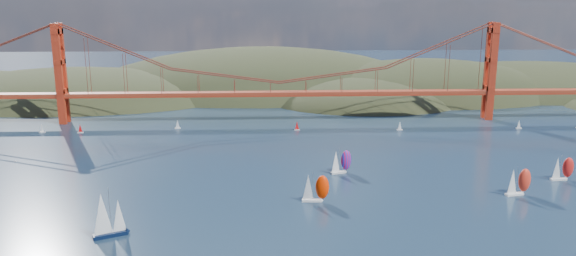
{
  "coord_description": "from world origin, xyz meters",
  "views": [
    {
      "loc": [
        -9.45,
        -131.56,
        69.05
      ],
      "look_at": [
        0.8,
        90.0,
        16.86
      ],
      "focal_mm": 35.0,
      "sensor_mm": 36.0,
      "label": 1
    }
  ],
  "objects_px": {
    "sloop_navy": "(107,215)",
    "racer_1": "(518,181)",
    "racer_0": "(315,188)",
    "racer_rwb": "(341,161)",
    "racer_2": "(562,168)"
  },
  "relations": [
    {
      "from": "sloop_navy",
      "to": "racer_2",
      "type": "height_order",
      "value": "sloop_navy"
    },
    {
      "from": "racer_1",
      "to": "racer_2",
      "type": "distance_m",
      "value": 29.0
    },
    {
      "from": "racer_1",
      "to": "racer_2",
      "type": "xyz_separation_m",
      "value": [
        24.41,
        15.65,
        -0.35
      ]
    },
    {
      "from": "racer_0",
      "to": "racer_rwb",
      "type": "xyz_separation_m",
      "value": [
        13.28,
        31.47,
        -0.15
      ]
    },
    {
      "from": "racer_2",
      "to": "racer_0",
      "type": "bearing_deg",
      "value": -174.07
    },
    {
      "from": "racer_rwb",
      "to": "racer_0",
      "type": "bearing_deg",
      "value": -134.32
    },
    {
      "from": "sloop_navy",
      "to": "racer_0",
      "type": "bearing_deg",
      "value": -2.81
    },
    {
      "from": "racer_0",
      "to": "racer_rwb",
      "type": "height_order",
      "value": "racer_0"
    },
    {
      "from": "racer_1",
      "to": "racer_rwb",
      "type": "xyz_separation_m",
      "value": [
        -59.43,
        28.22,
        -0.22
      ]
    },
    {
      "from": "sloop_navy",
      "to": "racer_1",
      "type": "relative_size",
      "value": 1.39
    },
    {
      "from": "racer_rwb",
      "to": "racer_1",
      "type": "bearing_deg",
      "value": -46.83
    },
    {
      "from": "racer_1",
      "to": "racer_rwb",
      "type": "height_order",
      "value": "racer_1"
    },
    {
      "from": "racer_2",
      "to": "racer_1",
      "type": "bearing_deg",
      "value": -152.43
    },
    {
      "from": "sloop_navy",
      "to": "racer_rwb",
      "type": "distance_m",
      "value": 95.91
    },
    {
      "from": "sloop_navy",
      "to": "racer_1",
      "type": "bearing_deg",
      "value": -13.04
    }
  ]
}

